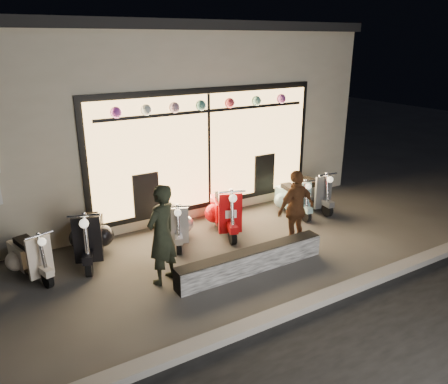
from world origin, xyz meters
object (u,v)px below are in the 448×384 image
(woman, at_px, (296,209))
(scooter_red, at_px, (225,210))
(man, at_px, (162,235))
(graffiti_barrier, at_px, (251,261))
(scooter_silver, at_px, (177,222))

(woman, bearing_deg, scooter_red, -66.32)
(scooter_red, height_order, woman, woman)
(woman, bearing_deg, man, -6.91)
(graffiti_barrier, xyz_separation_m, scooter_silver, (-0.55, 1.84, 0.16))
(graffiti_barrier, distance_m, man, 1.65)
(scooter_red, bearing_deg, man, -127.38)
(graffiti_barrier, xyz_separation_m, woman, (1.30, 0.41, 0.56))
(scooter_red, xyz_separation_m, man, (-1.97, -1.30, 0.43))
(scooter_red, relative_size, woman, 0.95)
(scooter_red, distance_m, man, 2.40)
(scooter_red, bearing_deg, graffiti_barrier, -87.52)
(scooter_silver, bearing_deg, woman, -15.67)
(man, bearing_deg, woman, 151.98)
(man, relative_size, woman, 1.11)
(scooter_silver, distance_m, man, 1.69)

